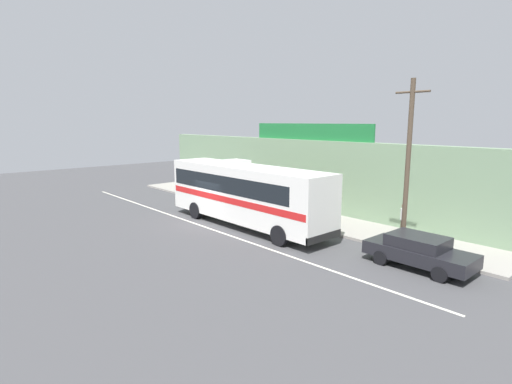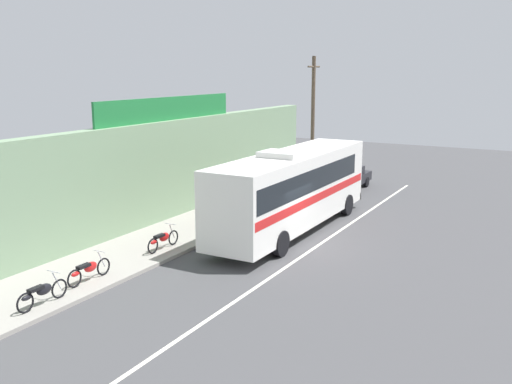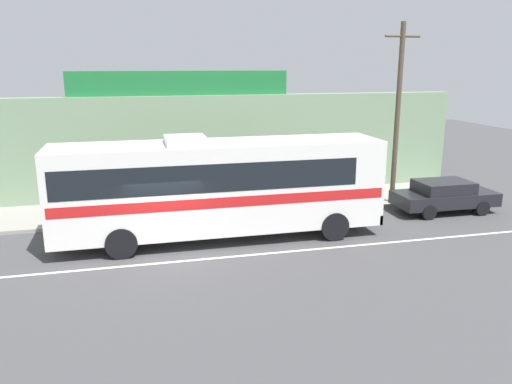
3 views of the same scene
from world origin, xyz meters
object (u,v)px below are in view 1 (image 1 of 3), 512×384
Objects in this scene: motorcycle_orange at (200,190)px; pedestrian_far_left at (403,217)px; motorcycle_black at (183,187)px; utility_pole at (408,163)px; motorcycle_purple at (231,197)px; parked_car at (419,251)px; intercity_bus at (245,191)px.

motorcycle_orange is 16.79m from pedestrian_far_left.
motorcycle_black is (-2.18, -0.25, 0.00)m from motorcycle_orange.
utility_pole reaches higher than motorcycle_orange.
pedestrian_far_left is at bearing 6.59° from motorcycle_purple.
parked_car is 0.56× the size of utility_pole.
pedestrian_far_left is at bearing 126.49° from parked_car.
utility_pole is 4.59× the size of pedestrian_far_left.
intercity_bus is 8.75m from pedestrian_far_left.
motorcycle_black is (-21.51, 1.82, -0.17)m from parked_car.
motorcycle_orange is 1.16× the size of pedestrian_far_left.
intercity_bus is at bearing -14.10° from motorcycle_black.
utility_pole is at bearing 134.15° from parked_car.
utility_pole is at bearing -61.42° from pedestrian_far_left.
motorcycle_orange is at bearing -179.89° from motorcycle_purple.
motorcycle_purple is at bearing 149.32° from intercity_bus.
parked_car is 2.21× the size of motorcycle_orange.
pedestrian_far_left reaches higher than motorcycle_black.
utility_pole reaches higher than pedestrian_far_left.
motorcycle_black is at bearing -177.66° from motorcycle_purple.
utility_pole is 3.75m from pedestrian_far_left.
motorcycle_purple is (6.21, 0.25, 0.00)m from motorcycle_black.
motorcycle_orange is at bearing 161.43° from intercity_bus.
pedestrian_far_left is at bearing 31.98° from intercity_bus.
motorcycle_black is at bearing -173.56° from motorcycle_orange.
motorcycle_purple is at bearing 172.28° from parked_car.
motorcycle_orange is (-9.34, 3.14, -1.50)m from intercity_bus.
utility_pole reaches higher than intercity_bus.
pedestrian_far_left reaches higher than motorcycle_purple.
motorcycle_black is 18.98m from pedestrian_far_left.
intercity_bus is at bearing -162.30° from utility_pole.
motorcycle_orange is at bearing 173.90° from parked_car.
parked_car is at bearing -7.72° from motorcycle_purple.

